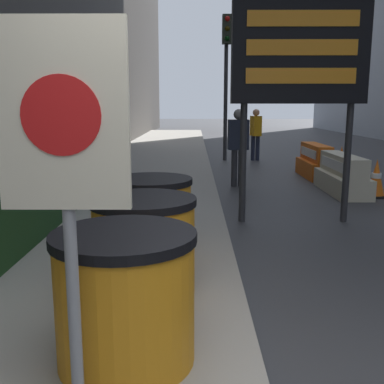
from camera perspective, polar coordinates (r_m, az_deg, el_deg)
hedge_strip at (r=6.38m, az=-20.13°, el=0.05°), size 0.90×7.08×0.83m
barrel_drum_foreground at (r=2.80m, az=-8.46°, el=-13.04°), size 0.87×0.87×0.81m
barrel_drum_middle at (r=3.73m, az=-6.11°, el=-6.83°), size 0.87×0.87×0.81m
barrel_drum_back at (r=4.70m, az=-5.23°, el=-3.11°), size 0.87×0.87×0.81m
warning_sign at (r=2.04m, az=-15.87°, el=4.76°), size 0.57×0.08×1.91m
message_board at (r=6.77m, az=13.55°, el=17.29°), size 2.03×0.36×3.36m
jersey_barrier_cream at (r=9.45m, az=18.52°, el=1.94°), size 0.62×1.91×0.76m
jersey_barrier_orange_far at (r=11.36m, az=15.40°, el=3.62°), size 0.58×1.71×0.80m
traffic_cone_near at (r=13.27m, az=14.62°, el=4.54°), size 0.38×0.38×0.67m
traffic_cone_mid at (r=12.20m, az=18.41°, el=3.87°), size 0.39×0.39×0.70m
traffic_cone_far at (r=9.20m, az=22.35°, el=1.57°), size 0.40×0.40×0.72m
traffic_light_near_curb at (r=14.35m, az=4.39°, el=16.67°), size 0.28×0.44×4.40m
pedestrian_worker at (r=14.47m, az=8.09°, el=7.76°), size 0.34×0.47×1.62m
pedestrian_passerby at (r=9.65m, az=5.88°, el=6.43°), size 0.44×0.27×1.65m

